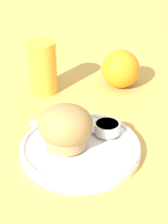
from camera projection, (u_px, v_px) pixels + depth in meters
name	position (u px, v px, depth m)	size (l,w,h in m)	color
ground_plane	(84.00, 148.00, 0.67)	(3.00, 3.00, 0.00)	tan
plate	(81.00, 148.00, 0.66)	(0.21, 0.21, 0.02)	white
muffin	(66.00, 127.00, 0.63)	(0.09, 0.09, 0.07)	tan
cream_ramekin	(107.00, 127.00, 0.68)	(0.05, 0.05, 0.02)	silver
berry_pair	(68.00, 129.00, 0.68)	(0.03, 0.01, 0.01)	#B7192D
butter_knife	(74.00, 128.00, 0.69)	(0.17, 0.06, 0.00)	silver
orange_fruit	(121.00, 69.00, 0.86)	(0.09, 0.09, 0.09)	orange
juice_glass	(43.00, 67.00, 0.83)	(0.06, 0.06, 0.12)	gold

